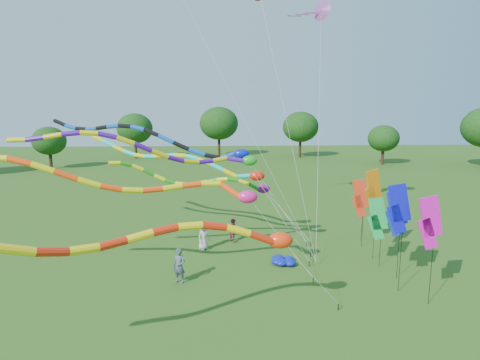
{
  "coord_description": "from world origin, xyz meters",
  "views": [
    {
      "loc": [
        -2.92,
        -17.28,
        8.79
      ],
      "look_at": [
        -1.74,
        5.19,
        4.8
      ],
      "focal_mm": 30.0,
      "sensor_mm": 36.0,
      "label": 1
    }
  ],
  "objects_px": {
    "person_a": "(204,236)",
    "person_c": "(233,230)",
    "tube_kite_orange": "(142,183)",
    "tube_kite_red": "(157,238)",
    "blue_nylon_heap": "(280,259)",
    "person_b": "(179,266)"
  },
  "relations": [
    {
      "from": "person_b",
      "to": "person_c",
      "type": "distance_m",
      "value": 7.13
    },
    {
      "from": "tube_kite_orange",
      "to": "person_b",
      "type": "relative_size",
      "value": 8.92
    },
    {
      "from": "tube_kite_orange",
      "to": "person_b",
      "type": "height_order",
      "value": "tube_kite_orange"
    },
    {
      "from": "blue_nylon_heap",
      "to": "person_b",
      "type": "bearing_deg",
      "value": -156.74
    },
    {
      "from": "blue_nylon_heap",
      "to": "person_a",
      "type": "bearing_deg",
      "value": 150.33
    },
    {
      "from": "tube_kite_red",
      "to": "tube_kite_orange",
      "type": "bearing_deg",
      "value": 81.67
    },
    {
      "from": "tube_kite_red",
      "to": "tube_kite_orange",
      "type": "height_order",
      "value": "tube_kite_orange"
    },
    {
      "from": "tube_kite_red",
      "to": "tube_kite_orange",
      "type": "distance_m",
      "value": 5.73
    },
    {
      "from": "blue_nylon_heap",
      "to": "person_b",
      "type": "relative_size",
      "value": 0.86
    },
    {
      "from": "tube_kite_red",
      "to": "person_a",
      "type": "xyz_separation_m",
      "value": [
        1.11,
        11.27,
        -3.62
      ]
    },
    {
      "from": "person_a",
      "to": "person_c",
      "type": "height_order",
      "value": "person_a"
    },
    {
      "from": "blue_nylon_heap",
      "to": "person_c",
      "type": "height_order",
      "value": "person_c"
    },
    {
      "from": "person_b",
      "to": "tube_kite_orange",
      "type": "bearing_deg",
      "value": -127.3
    },
    {
      "from": "person_b",
      "to": "blue_nylon_heap",
      "type": "bearing_deg",
      "value": 46.2
    },
    {
      "from": "tube_kite_red",
      "to": "blue_nylon_heap",
      "type": "relative_size",
      "value": 9.06
    },
    {
      "from": "blue_nylon_heap",
      "to": "tube_kite_red",
      "type": "bearing_deg",
      "value": -122.65
    },
    {
      "from": "person_a",
      "to": "person_c",
      "type": "bearing_deg",
      "value": -3.37
    },
    {
      "from": "tube_kite_orange",
      "to": "person_c",
      "type": "relative_size",
      "value": 10.47
    },
    {
      "from": "tube_kite_red",
      "to": "person_a",
      "type": "height_order",
      "value": "tube_kite_red"
    },
    {
      "from": "person_c",
      "to": "person_b",
      "type": "bearing_deg",
      "value": 123.34
    },
    {
      "from": "blue_nylon_heap",
      "to": "person_b",
      "type": "distance_m",
      "value": 6.05
    },
    {
      "from": "tube_kite_orange",
      "to": "person_a",
      "type": "xyz_separation_m",
      "value": [
        2.59,
        5.8,
        -4.53
      ]
    }
  ]
}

